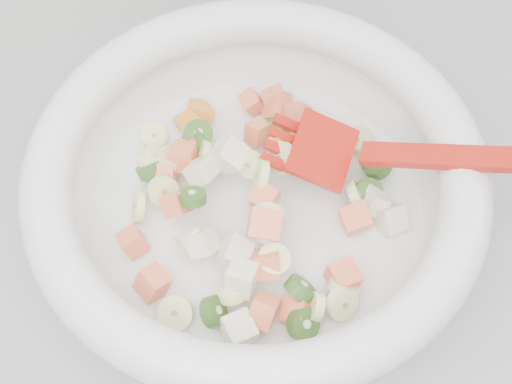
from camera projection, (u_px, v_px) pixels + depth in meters
name	position (u px, v px, depth m)	size (l,w,h in m)	color
counter	(366.00, 348.00, 1.01)	(2.00, 0.60, 0.90)	gray
mixing_bowl	(257.00, 187.00, 0.56)	(0.41, 0.35, 0.13)	white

